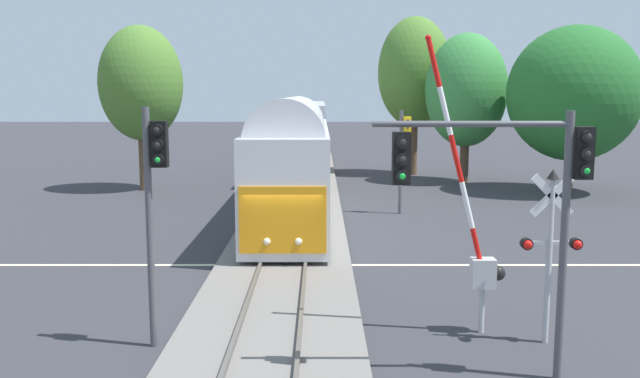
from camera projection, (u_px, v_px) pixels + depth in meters
name	position (u px, v px, depth m)	size (l,w,h in m)	color
ground_plane	(285.00, 265.00, 22.15)	(220.00, 220.00, 0.00)	#333338
road_centre_stripe	(285.00, 265.00, 22.15)	(44.00, 0.20, 0.01)	beige
railway_track	(285.00, 262.00, 22.14)	(4.40, 80.00, 0.32)	slate
commuter_train	(300.00, 142.00, 38.98)	(3.04, 39.51, 5.16)	silver
crossing_gate_near	(478.00, 244.00, 15.64)	(2.02, 0.40, 6.95)	#B7B7BC
crossing_signal_mast	(551.00, 239.00, 14.91)	(1.36, 0.44, 3.99)	#B2B2B7
traffic_signal_near_right	(513.00, 181.00, 12.73)	(4.19, 0.38, 5.33)	#4C4C51
traffic_signal_far_side	(404.00, 145.00, 31.08)	(0.53, 0.38, 4.87)	#4C4C51
traffic_signal_median	(155.00, 189.00, 14.54)	(0.53, 0.38, 5.36)	#4C4C51
oak_behind_train	(141.00, 84.00, 38.40)	(4.79, 4.79, 9.49)	brown
maple_right_background	(574.00, 94.00, 37.43)	(7.37, 7.37, 9.40)	brown
elm_centre_background	(415.00, 73.00, 45.62)	(5.01, 5.01, 10.79)	brown
oak_far_right	(467.00, 91.00, 41.73)	(5.10, 5.10, 9.34)	#4C3828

